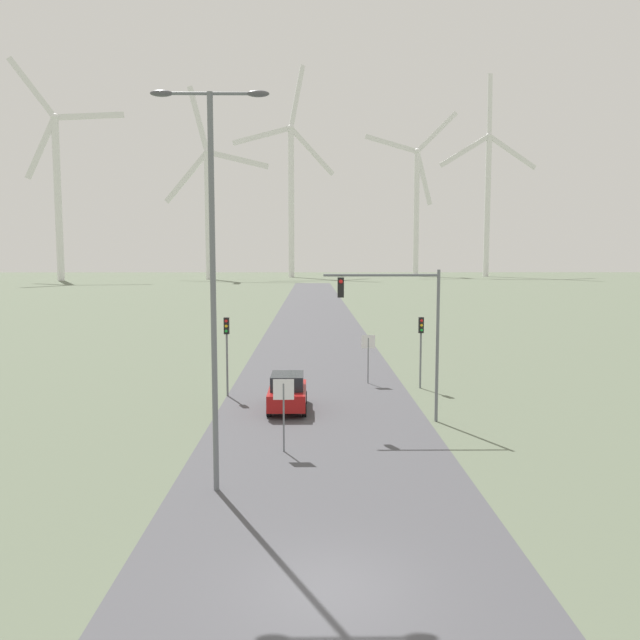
{
  "coord_description": "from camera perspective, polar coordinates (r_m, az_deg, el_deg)",
  "views": [
    {
      "loc": [
        -0.4,
        -13.45,
        7.5
      ],
      "look_at": [
        0.0,
        15.64,
        4.57
      ],
      "focal_mm": 35.0,
      "sensor_mm": 36.0,
      "label": 1
    }
  ],
  "objects": [
    {
      "name": "ground_plane",
      "position": [
        15.41,
        0.87,
        -23.38
      ],
      "size": [
        600.0,
        600.0,
        0.0
      ],
      "primitive_type": "plane",
      "color": "#5B6651"
    },
    {
      "name": "road_surface",
      "position": [
        61.91,
        -0.41,
        -1.2
      ],
      "size": [
        10.0,
        240.0,
        0.01
      ],
      "color": "#47474C",
      "rests_on": "ground"
    },
    {
      "name": "streetlamp",
      "position": [
        19.81,
        -9.8,
        6.14
      ],
      "size": [
        3.63,
        0.32,
        12.56
      ],
      "color": "slate",
      "rests_on": "ground"
    },
    {
      "name": "stop_sign_near",
      "position": [
        24.19,
        -3.35,
        -7.4
      ],
      "size": [
        0.81,
        0.07,
        2.85
      ],
      "color": "slate",
      "rests_on": "ground"
    },
    {
      "name": "stop_sign_far",
      "position": [
        37.18,
        4.43,
        -2.71
      ],
      "size": [
        0.81,
        0.07,
        2.91
      ],
      "color": "slate",
      "rests_on": "ground"
    },
    {
      "name": "traffic_light_post_near_left",
      "position": [
        33.89,
        -8.53,
        -1.71
      ],
      "size": [
        0.28,
        0.34,
        4.29
      ],
      "color": "slate",
      "rests_on": "ground"
    },
    {
      "name": "traffic_light_post_near_right",
      "position": [
        36.02,
        9.22,
        -1.49
      ],
      "size": [
        0.28,
        0.34,
        4.1
      ],
      "color": "slate",
      "rests_on": "ground"
    },
    {
      "name": "traffic_light_mast_overhead",
      "position": [
        28.3,
        7.34,
        0.56
      ],
      "size": [
        5.25,
        0.34,
        6.95
      ],
      "color": "slate",
      "rests_on": "ground"
    },
    {
      "name": "car_approaching",
      "position": [
        30.83,
        -2.99,
        -6.59
      ],
      "size": [
        1.88,
        4.11,
        1.83
      ],
      "color": "maroon",
      "rests_on": "ground"
    },
    {
      "name": "wind_turbine_far_left",
      "position": [
        217.86,
        -22.89,
        11.58
      ],
      "size": [
        32.75,
        9.79,
        68.52
      ],
      "color": "white",
      "rests_on": "ground"
    },
    {
      "name": "wind_turbine_left",
      "position": [
        216.9,
        -10.21,
        10.84
      ],
      "size": [
        36.84,
        11.99,
        64.49
      ],
      "color": "white",
      "rests_on": "ground"
    },
    {
      "name": "wind_turbine_center",
      "position": [
        237.06,
        -2.66,
        12.12
      ],
      "size": [
        36.92,
        18.04,
        78.12
      ],
      "color": "white",
      "rests_on": "ground"
    },
    {
      "name": "wind_turbine_right",
      "position": [
        252.33,
        8.82,
        10.82
      ],
      "size": [
        36.42,
        2.6,
        64.14
      ],
      "color": "white",
      "rests_on": "ground"
    },
    {
      "name": "wind_turbine_far_right",
      "position": [
        253.24,
        15.09,
        11.34
      ],
      "size": [
        39.91,
        9.69,
        76.67
      ],
      "color": "white",
      "rests_on": "ground"
    }
  ]
}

